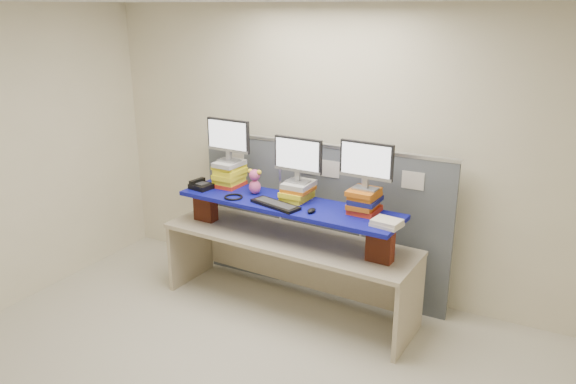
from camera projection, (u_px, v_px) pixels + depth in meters
The scene contains 18 objects.
room at pixel (214, 215), 3.83m from camera, with size 5.00×4.00×2.80m.
cubicle_partition at pixel (320, 219), 5.53m from camera, with size 2.60×0.06×1.53m.
desk at pixel (288, 251), 5.22m from camera, with size 2.46×0.85×0.74m.
brick_pier_left at pixel (206, 206), 5.54m from camera, with size 0.22×0.12×0.30m, color maroon.
brick_pier_right at pixel (380, 245), 4.64m from camera, with size 0.22×0.12×0.30m, color maroon.
blue_board at pixel (288, 204), 5.08m from camera, with size 2.12×0.53×0.04m, color navy.
book_stack_left at pixel (230, 174), 5.49m from camera, with size 0.27×0.32×0.26m.
book_stack_center at pixel (298, 191), 5.12m from camera, with size 0.27×0.32×0.17m.
book_stack_right at pixel (364, 201), 4.80m from camera, with size 0.26×0.30×0.21m.
monitor_left at pixel (228, 137), 5.37m from camera, with size 0.48×0.14×0.41m.
monitor_center at pixel (298, 157), 5.02m from camera, with size 0.48×0.14×0.41m.
monitor_right at pixel (366, 163), 4.69m from camera, with size 0.48×0.14×0.41m.
keyboard at pixel (275, 204), 4.98m from camera, with size 0.51×0.29×0.03m.
mouse at pixel (311, 211), 4.82m from camera, with size 0.06×0.11×0.03m, color black.
desk_phone at pixel (201, 185), 5.45m from camera, with size 0.23×0.21×0.08m.
headset at pixel (233, 197), 5.19m from camera, with size 0.18×0.18×0.02m, color black.
plush_toy at pixel (255, 181), 5.27m from camera, with size 0.14×0.11×0.24m.
binder_stack at pixel (387, 223), 4.52m from camera, with size 0.26×0.22×0.06m.
Camera 1 is at (2.11, -2.94, 2.76)m, focal length 35.00 mm.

